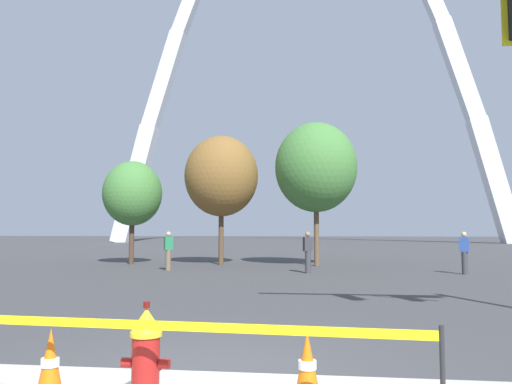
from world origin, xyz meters
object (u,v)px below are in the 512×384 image
at_px(fire_hydrant, 146,358).
at_px(pedestrian_walking_left, 168,250).
at_px(pedestrian_walking_right, 464,252).
at_px(traffic_cone_by_hydrant, 307,371).
at_px(pedestrian_standing_center, 308,252).
at_px(monument_arch, 306,60).
at_px(traffic_cone_mid_sidewalk, 50,368).

bearing_deg(fire_hydrant, pedestrian_walking_left, 106.16).
bearing_deg(pedestrian_walking_right, fire_hydrant, -115.23).
xyz_separation_m(fire_hydrant, traffic_cone_by_hydrant, (1.50, 0.15, -0.11)).
bearing_deg(pedestrian_walking_right, traffic_cone_by_hydrant, -110.56).
distance_m(pedestrian_walking_left, pedestrian_walking_right, 11.55).
bearing_deg(traffic_cone_by_hydrant, pedestrian_standing_center, 91.01).
relative_size(pedestrian_walking_left, pedestrian_standing_center, 1.00).
bearing_deg(pedestrian_standing_center, pedestrian_walking_right, 2.23).
distance_m(fire_hydrant, monument_arch, 63.76).
relative_size(traffic_cone_mid_sidewalk, pedestrian_standing_center, 0.46).
xyz_separation_m(fire_hydrant, pedestrian_walking_right, (7.09, 15.03, 0.35)).
height_order(fire_hydrant, pedestrian_walking_right, pedestrian_walking_right).
bearing_deg(pedestrian_walking_right, monument_arch, 98.60).
height_order(traffic_cone_mid_sidewalk, monument_arch, monument_arch).
bearing_deg(traffic_cone_by_hydrant, pedestrian_walking_left, 111.36).
distance_m(pedestrian_walking_left, pedestrian_standing_center, 5.73).
bearing_deg(monument_arch, traffic_cone_mid_sidewalk, -91.25).
xyz_separation_m(fire_hydrant, traffic_cone_mid_sidewalk, (-0.92, -0.06, -0.11)).
xyz_separation_m(pedestrian_walking_left, pedestrian_standing_center, (5.70, -0.59, 0.00)).
bearing_deg(monument_arch, pedestrian_walking_left, -96.28).
xyz_separation_m(traffic_cone_mid_sidewalk, monument_arch, (1.30, 59.44, 23.34)).
bearing_deg(pedestrian_standing_center, traffic_cone_by_hydrant, -88.99).
bearing_deg(fire_hydrant, traffic_cone_mid_sidewalk, -176.16).
bearing_deg(pedestrian_walking_left, traffic_cone_mid_sidewalk, -77.09).
distance_m(traffic_cone_by_hydrant, monument_arch, 63.67).
relative_size(fire_hydrant, monument_arch, 0.02).
bearing_deg(fire_hydrant, traffic_cone_by_hydrant, 5.61).
distance_m(monument_arch, pedestrian_walking_left, 49.82).
distance_m(fire_hydrant, pedestrian_walking_right, 16.62).
bearing_deg(pedestrian_walking_left, traffic_cone_by_hydrant, -68.64).
height_order(fire_hydrant, pedestrian_walking_left, pedestrian_walking_left).
height_order(monument_arch, pedestrian_walking_right, monument_arch).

